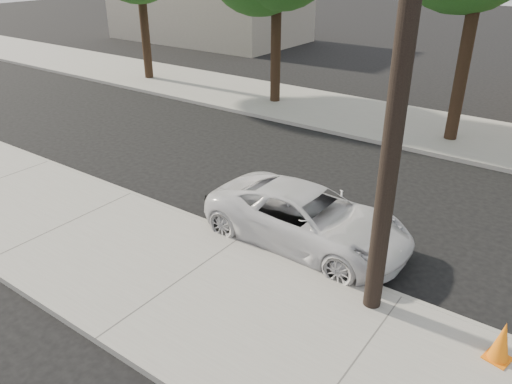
# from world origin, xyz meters

# --- Properties ---
(ground) EXTENTS (120.00, 120.00, 0.00)m
(ground) POSITION_xyz_m (0.00, 0.00, 0.00)
(ground) COLOR black
(ground) RESTS_ON ground
(near_sidewalk) EXTENTS (90.00, 4.40, 0.15)m
(near_sidewalk) POSITION_xyz_m (0.00, -4.30, 0.07)
(near_sidewalk) COLOR gray
(near_sidewalk) RESTS_ON ground
(far_sidewalk) EXTENTS (90.00, 5.00, 0.15)m
(far_sidewalk) POSITION_xyz_m (0.00, 8.50, 0.07)
(far_sidewalk) COLOR gray
(far_sidewalk) RESTS_ON ground
(curb_near) EXTENTS (90.00, 0.12, 0.16)m
(curb_near) POSITION_xyz_m (0.00, -2.10, 0.07)
(curb_near) COLOR #9E9B93
(curb_near) RESTS_ON ground
(building_far) EXTENTS (14.00, 8.00, 5.00)m
(building_far) POSITION_xyz_m (-20.00, 20.00, 2.50)
(building_far) COLOR gray
(building_far) RESTS_ON ground
(utility_pole) EXTENTS (1.40, 0.34, 9.00)m
(utility_pole) POSITION_xyz_m (3.60, -2.70, 4.70)
(utility_pole) COLOR black
(utility_pole) RESTS_ON near_sidewalk
(police_cruiser) EXTENTS (5.01, 2.38, 1.38)m
(police_cruiser) POSITION_xyz_m (1.30, -1.30, 0.69)
(police_cruiser) COLOR silver
(police_cruiser) RESTS_ON ground
(traffic_cone) EXTENTS (0.48, 0.48, 0.77)m
(traffic_cone) POSITION_xyz_m (5.94, -2.81, 0.52)
(traffic_cone) COLOR orange
(traffic_cone) RESTS_ON near_sidewalk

